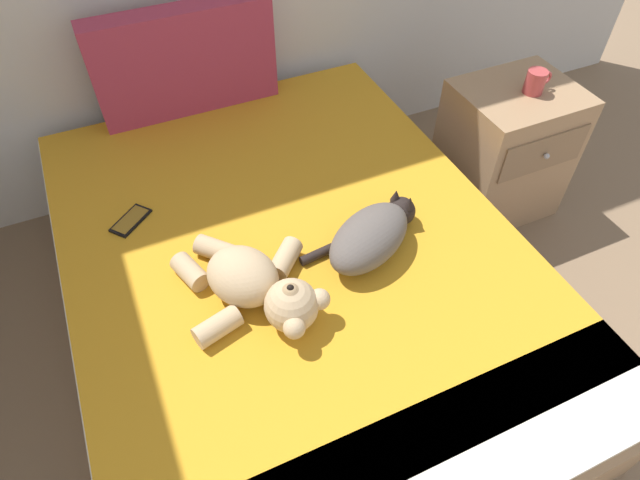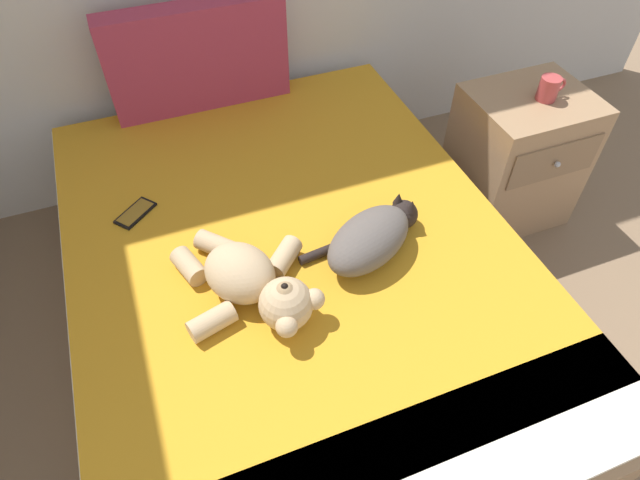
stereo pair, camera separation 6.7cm
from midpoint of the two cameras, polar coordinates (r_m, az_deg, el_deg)
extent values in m
plane|color=#7A6047|center=(2.13, 24.08, -19.53)|extent=(9.60, 9.60, 0.00)
cube|color=#9E7A56|center=(2.10, -3.63, -6.60)|extent=(1.52, 2.00, 0.26)
cube|color=white|center=(1.92, -3.95, -2.53)|extent=(1.48, 1.94, 0.20)
cube|color=orange|center=(1.88, -4.79, 0.92)|extent=(1.46, 1.80, 0.02)
cube|color=silver|center=(1.45, 9.17, -23.26)|extent=(1.46, 0.32, 0.02)
cube|color=#A5334C|center=(2.40, -14.87, 17.76)|extent=(0.74, 0.12, 0.43)
ellipsoid|color=#59514C|center=(1.74, 4.11, 0.21)|extent=(0.39, 0.32, 0.15)
sphere|color=black|center=(1.87, 7.51, 3.02)|extent=(0.10, 0.10, 0.10)
cone|color=black|center=(1.84, 6.97, 4.68)|extent=(0.04, 0.04, 0.04)
cone|color=black|center=(1.82, 8.40, 3.92)|extent=(0.04, 0.04, 0.04)
cylinder|color=black|center=(1.77, -0.84, -1.31)|extent=(0.16, 0.05, 0.03)
ellipsoid|color=black|center=(1.82, 6.72, 0.21)|extent=(0.11, 0.10, 0.04)
ellipsoid|color=tan|center=(1.65, -9.32, -3.82)|extent=(0.28, 0.30, 0.16)
sphere|color=tan|center=(1.56, -4.27, -6.93)|extent=(0.16, 0.16, 0.16)
sphere|color=#9E7F58|center=(1.52, -4.38, -5.74)|extent=(0.06, 0.06, 0.06)
sphere|color=black|center=(1.50, -4.44, -5.12)|extent=(0.02, 0.02, 0.02)
sphere|color=tan|center=(1.56, -1.30, -6.29)|extent=(0.06, 0.06, 0.06)
sphere|color=tan|center=(1.51, -4.03, -9.26)|extent=(0.06, 0.06, 0.06)
cylinder|color=tan|center=(1.73, -4.82, -2.01)|extent=(0.15, 0.15, 0.07)
cylinder|color=tan|center=(1.79, -12.05, -1.00)|extent=(0.14, 0.14, 0.07)
cylinder|color=tan|center=(1.61, -11.96, -8.95)|extent=(0.15, 0.10, 0.07)
cylinder|color=tan|center=(1.75, -14.62, -3.28)|extent=(0.10, 0.14, 0.07)
cube|color=black|center=(2.01, -20.24, 1.92)|extent=(0.16, 0.15, 0.01)
cube|color=olive|center=(2.01, -20.28, 2.03)|extent=(0.14, 0.13, 0.00)
cube|color=#9E7A56|center=(2.59, 18.10, 8.90)|extent=(0.49, 0.41, 0.62)
cube|color=#866849|center=(2.40, 21.81, 8.42)|extent=(0.42, 0.01, 0.17)
sphere|color=#B2B2B7|center=(2.39, 22.05, 8.19)|extent=(0.02, 0.02, 0.02)
cylinder|color=#B23F3F|center=(2.40, 20.98, 15.31)|extent=(0.08, 0.08, 0.09)
torus|color=#B23F3F|center=(2.43, 21.97, 15.57)|extent=(0.06, 0.01, 0.06)
camera|label=1|loc=(0.03, -91.09, -1.18)|focal=30.34mm
camera|label=2|loc=(0.03, 88.91, 1.18)|focal=30.34mm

